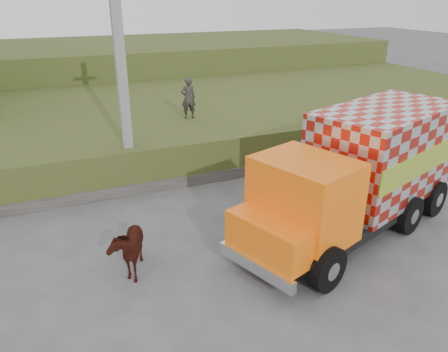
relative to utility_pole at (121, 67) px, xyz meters
name	(u,v)px	position (x,y,z in m)	size (l,w,h in m)	color
ground	(208,250)	(1.00, -4.60, -4.08)	(120.00, 120.00, 0.00)	#474749
embankment	(127,123)	(1.00, 5.40, -3.33)	(40.00, 12.00, 1.50)	#31501A
embankment_far	(90,67)	(1.00, 17.40, -2.58)	(40.00, 12.00, 3.00)	#31501A
retaining_strip	(103,193)	(-1.00, -0.40, -3.88)	(16.00, 0.50, 0.40)	#595651
utility_pole	(121,67)	(0.00, 0.00, 0.00)	(1.20, 0.30, 8.00)	gray
cargo_truck	(362,171)	(5.30, -5.10, -2.38)	(7.73, 4.60, 3.29)	black
cow	(127,246)	(-1.05, -4.70, -3.41)	(0.71, 1.57, 1.32)	black
pedestrian	(188,98)	(2.98, 2.56, -1.77)	(0.59, 0.39, 1.61)	#2B2826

